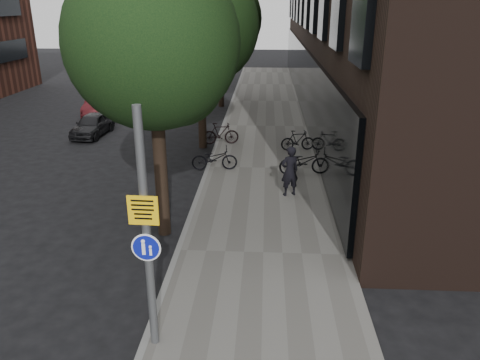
# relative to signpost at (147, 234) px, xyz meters

# --- Properties ---
(ground) EXTENTS (120.00, 120.00, 0.00)m
(ground) POSITION_rel_signpost_xyz_m (1.80, 0.21, -2.44)
(ground) COLOR black
(ground) RESTS_ON ground
(sidewalk) EXTENTS (4.50, 60.00, 0.12)m
(sidewalk) POSITION_rel_signpost_xyz_m (2.05, 10.21, -2.38)
(sidewalk) COLOR #64625D
(sidewalk) RESTS_ON ground
(curb_edge) EXTENTS (0.15, 60.00, 0.13)m
(curb_edge) POSITION_rel_signpost_xyz_m (-0.20, 10.21, -2.38)
(curb_edge) COLOR slate
(curb_edge) RESTS_ON ground
(street_tree_near) EXTENTS (4.40, 4.40, 7.50)m
(street_tree_near) POSITION_rel_signpost_xyz_m (-0.73, 4.85, 2.66)
(street_tree_near) COLOR black
(street_tree_near) RESTS_ON ground
(street_tree_mid) EXTENTS (5.00, 5.00, 7.80)m
(street_tree_mid) POSITION_rel_signpost_xyz_m (-0.73, 13.35, 2.67)
(street_tree_mid) COLOR black
(street_tree_mid) RESTS_ON ground
(street_tree_far) EXTENTS (5.00, 5.00, 7.80)m
(street_tree_far) POSITION_rel_signpost_xyz_m (-0.73, 22.35, 2.67)
(street_tree_far) COLOR black
(street_tree_far) RESTS_ON ground
(signpost) EXTENTS (0.53, 0.15, 4.60)m
(signpost) POSITION_rel_signpost_xyz_m (0.00, 0.00, 0.00)
(signpost) COLOR #595B5E
(signpost) RESTS_ON sidewalk
(pedestrian) EXTENTS (0.73, 0.62, 1.71)m
(pedestrian) POSITION_rel_signpost_xyz_m (2.88, 7.47, -1.47)
(pedestrian) COLOR black
(pedestrian) RESTS_ON sidewalk
(parked_bike_facade_near) EXTENTS (1.96, 0.93, 0.99)m
(parked_bike_facade_near) POSITION_rel_signpost_xyz_m (3.51, 9.58, -1.83)
(parked_bike_facade_near) COLOR black
(parked_bike_facade_near) RESTS_ON sidewalk
(parked_bike_facade_far) EXTENTS (1.53, 0.65, 0.89)m
(parked_bike_facade_far) POSITION_rel_signpost_xyz_m (3.47, 12.63, -1.88)
(parked_bike_facade_far) COLOR black
(parked_bike_facade_far) RESTS_ON sidewalk
(parked_bike_curb_near) EXTENTS (1.81, 0.80, 0.92)m
(parked_bike_curb_near) POSITION_rel_signpost_xyz_m (0.10, 9.88, -1.86)
(parked_bike_curb_near) COLOR black
(parked_bike_curb_near) RESTS_ON sidewalk
(parked_bike_curb_far) EXTENTS (1.72, 0.75, 1.00)m
(parked_bike_curb_far) POSITION_rel_signpost_xyz_m (-0.00, 13.37, -1.82)
(parked_bike_curb_far) COLOR black
(parked_bike_curb_far) RESTS_ON sidewalk
(parked_car_near) EXTENTS (1.52, 3.32, 1.10)m
(parked_car_near) POSITION_rel_signpost_xyz_m (-6.51, 14.94, -1.89)
(parked_car_near) COLOR black
(parked_car_near) RESTS_ON ground
(parked_car_mid) EXTENTS (1.63, 3.70, 1.18)m
(parked_car_mid) POSITION_rel_signpost_xyz_m (-7.77, 19.49, -1.85)
(parked_car_mid) COLOR #55181D
(parked_car_mid) RESTS_ON ground
(parked_car_far) EXTENTS (2.12, 4.13, 1.15)m
(parked_car_far) POSITION_rel_signpost_xyz_m (-7.51, 28.27, -1.87)
(parked_car_far) COLOR black
(parked_car_far) RESTS_ON ground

